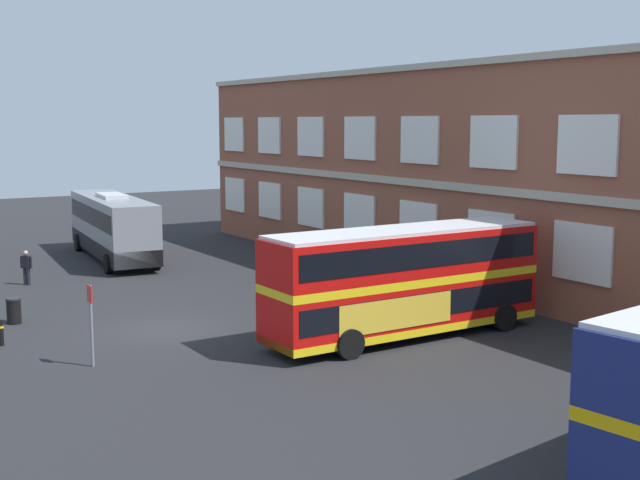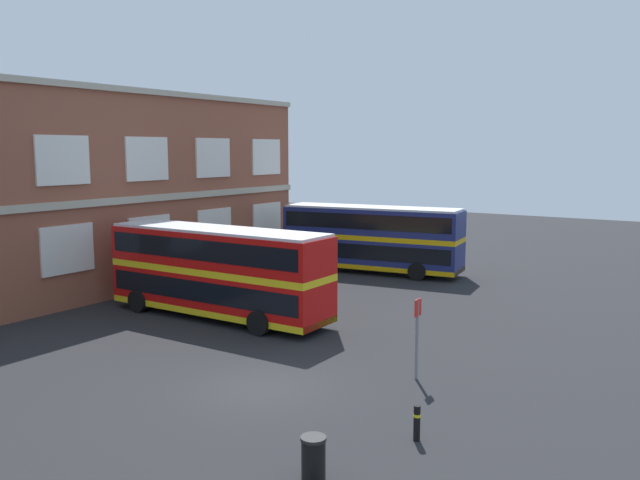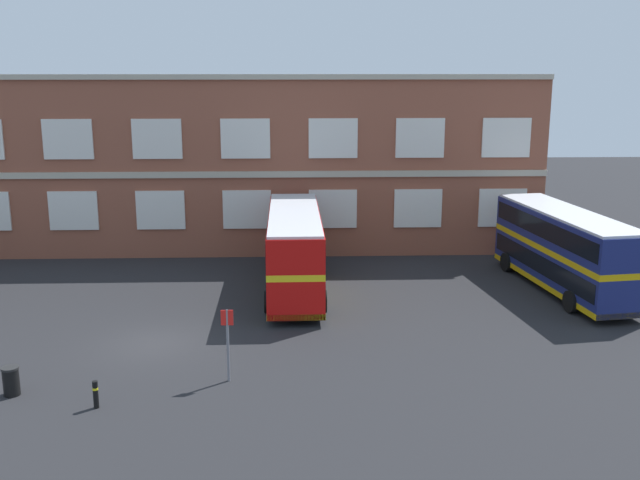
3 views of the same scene
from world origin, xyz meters
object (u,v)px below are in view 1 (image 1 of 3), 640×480
station_litter_bin (14,311)px  safety_bollard_east (1,332)px  double_decker_near (405,280)px  waiting_passenger (26,266)px  bus_stand_flag (91,318)px  touring_coach (113,226)px

station_litter_bin → safety_bollard_east: size_ratio=1.08×
double_decker_near → station_litter_bin: double_decker_near is taller
waiting_passenger → station_litter_bin: (7.80, -2.25, -0.41)m
station_litter_bin → bus_stand_flag: bearing=6.9°
double_decker_near → station_litter_bin: 15.44m
double_decker_near → safety_bollard_east: 14.61m
touring_coach → station_litter_bin: touring_coach is taller
touring_coach → bus_stand_flag: (20.47, -7.41, -0.27)m
bus_stand_flag → station_litter_bin: size_ratio=2.62×
station_litter_bin → safety_bollard_east: station_litter_bin is taller
double_decker_near → bus_stand_flag: (-2.43, -10.89, -0.51)m
waiting_passenger → bus_stand_flag: 15.29m
double_decker_near → station_litter_bin: (-9.84, -11.79, -1.63)m
touring_coach → waiting_passenger: touring_coach is taller
waiting_passenger → station_litter_bin: size_ratio=1.65×
waiting_passenger → safety_bollard_east: bearing=-17.0°
bus_stand_flag → safety_bollard_east: size_ratio=2.84×
bus_stand_flag → station_litter_bin: bearing=-173.1°
station_litter_bin → safety_bollard_east: bearing=-19.2°
touring_coach → bus_stand_flag: touring_coach is taller
bus_stand_flag → waiting_passenger: bearing=174.9°
double_decker_near → touring_coach: (-22.89, -3.49, -0.24)m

